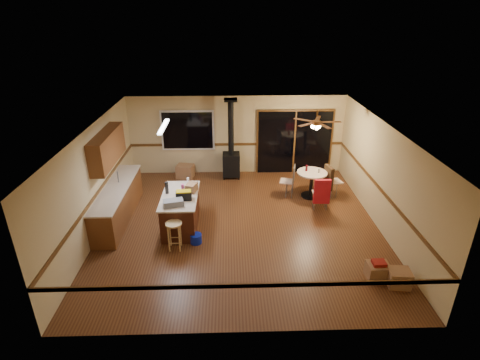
{
  "coord_description": "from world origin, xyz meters",
  "views": [
    {
      "loc": [
        -0.27,
        -8.27,
        5.07
      ],
      "look_at": [
        0.0,
        0.3,
        1.15
      ],
      "focal_mm": 28.0,
      "sensor_mm": 36.0,
      "label": 1
    }
  ],
  "objects_px": {
    "wood_stove": "(231,157)",
    "toolbox_grey": "(173,203)",
    "chair_near": "(322,191)",
    "kitchen_island": "(181,211)",
    "toolbox_black": "(184,196)",
    "chair_right": "(329,177)",
    "bar_stool": "(175,236)",
    "box_corner_b": "(399,278)",
    "dining_table": "(311,180)",
    "box_under_window": "(185,171)",
    "chair_left": "(291,177)",
    "box_corner_a": "(378,271)",
    "blue_bucket": "(196,239)"
  },
  "relations": [
    {
      "from": "blue_bucket",
      "to": "chair_right",
      "type": "xyz_separation_m",
      "value": [
        3.73,
        2.36,
        0.48
      ]
    },
    {
      "from": "dining_table",
      "to": "chair_left",
      "type": "height_order",
      "value": "chair_left"
    },
    {
      "from": "chair_left",
      "to": "box_under_window",
      "type": "bearing_deg",
      "value": 156.25
    },
    {
      "from": "box_corner_a",
      "to": "box_corner_b",
      "type": "relative_size",
      "value": 1.02
    },
    {
      "from": "bar_stool",
      "to": "box_corner_b",
      "type": "bearing_deg",
      "value": -16.93
    },
    {
      "from": "kitchen_island",
      "to": "dining_table",
      "type": "distance_m",
      "value": 3.97
    },
    {
      "from": "dining_table",
      "to": "chair_left",
      "type": "relative_size",
      "value": 1.7
    },
    {
      "from": "kitchen_island",
      "to": "chair_left",
      "type": "bearing_deg",
      "value": 28.8
    },
    {
      "from": "chair_left",
      "to": "box_corner_a",
      "type": "height_order",
      "value": "chair_left"
    },
    {
      "from": "chair_near",
      "to": "toolbox_grey",
      "type": "bearing_deg",
      "value": -161.85
    },
    {
      "from": "chair_left",
      "to": "dining_table",
      "type": "bearing_deg",
      "value": -7.05
    },
    {
      "from": "toolbox_black",
      "to": "box_under_window",
      "type": "relative_size",
      "value": 0.7
    },
    {
      "from": "dining_table",
      "to": "box_under_window",
      "type": "distance_m",
      "value": 4.15
    },
    {
      "from": "toolbox_black",
      "to": "box_corner_a",
      "type": "xyz_separation_m",
      "value": [
        4.12,
        -1.91,
        -0.83
      ]
    },
    {
      "from": "chair_right",
      "to": "box_corner_a",
      "type": "relative_size",
      "value": 1.58
    },
    {
      "from": "dining_table",
      "to": "wood_stove",
      "type": "bearing_deg",
      "value": 148.02
    },
    {
      "from": "dining_table",
      "to": "chair_left",
      "type": "bearing_deg",
      "value": 172.95
    },
    {
      "from": "wood_stove",
      "to": "box_corner_a",
      "type": "xyz_separation_m",
      "value": [
        2.96,
        -5.2,
        -0.56
      ]
    },
    {
      "from": "blue_bucket",
      "to": "dining_table",
      "type": "distance_m",
      "value": 4.0
    },
    {
      "from": "toolbox_black",
      "to": "chair_right",
      "type": "distance_m",
      "value": 4.44
    },
    {
      "from": "wood_stove",
      "to": "blue_bucket",
      "type": "bearing_deg",
      "value": -103.01
    },
    {
      "from": "toolbox_grey",
      "to": "box_under_window",
      "type": "xyz_separation_m",
      "value": [
        -0.14,
        3.64,
        -0.76
      ]
    },
    {
      "from": "wood_stove",
      "to": "kitchen_island",
      "type": "bearing_deg",
      "value": -113.09
    },
    {
      "from": "bar_stool",
      "to": "box_corner_b",
      "type": "xyz_separation_m",
      "value": [
        4.64,
        -1.41,
        -0.17
      ]
    },
    {
      "from": "kitchen_island",
      "to": "wood_stove",
      "type": "distance_m",
      "value": 3.33
    },
    {
      "from": "blue_bucket",
      "to": "dining_table",
      "type": "relative_size",
      "value": 0.32
    },
    {
      "from": "bar_stool",
      "to": "box_under_window",
      "type": "xyz_separation_m",
      "value": [
        -0.18,
        4.07,
        -0.13
      ]
    },
    {
      "from": "blue_bucket",
      "to": "chair_near",
      "type": "bearing_deg",
      "value": 23.88
    },
    {
      "from": "wood_stove",
      "to": "chair_right",
      "type": "distance_m",
      "value": 3.2
    },
    {
      "from": "kitchen_island",
      "to": "box_corner_a",
      "type": "distance_m",
      "value": 4.78
    },
    {
      "from": "dining_table",
      "to": "bar_stool",
      "type": "bearing_deg",
      "value": -145.08
    },
    {
      "from": "kitchen_island",
      "to": "toolbox_grey",
      "type": "xyz_separation_m",
      "value": [
        -0.08,
        -0.54,
        0.52
      ]
    },
    {
      "from": "wood_stove",
      "to": "toolbox_grey",
      "type": "relative_size",
      "value": 5.5
    },
    {
      "from": "toolbox_grey",
      "to": "chair_right",
      "type": "relative_size",
      "value": 0.65
    },
    {
      "from": "toolbox_black",
      "to": "box_corner_b",
      "type": "relative_size",
      "value": 0.86
    },
    {
      "from": "kitchen_island",
      "to": "dining_table",
      "type": "height_order",
      "value": "kitchen_island"
    },
    {
      "from": "kitchen_island",
      "to": "blue_bucket",
      "type": "distance_m",
      "value": 0.93
    },
    {
      "from": "dining_table",
      "to": "box_corner_b",
      "type": "distance_m",
      "value": 4.11
    },
    {
      "from": "blue_bucket",
      "to": "chair_right",
      "type": "bearing_deg",
      "value": 32.26
    },
    {
      "from": "box_corner_a",
      "to": "wood_stove",
      "type": "bearing_deg",
      "value": 119.62
    },
    {
      "from": "toolbox_grey",
      "to": "chair_left",
      "type": "xyz_separation_m",
      "value": [
        3.12,
        2.21,
        -0.38
      ]
    },
    {
      "from": "chair_near",
      "to": "kitchen_island",
      "type": "bearing_deg",
      "value": -169.19
    },
    {
      "from": "chair_right",
      "to": "box_corner_b",
      "type": "xyz_separation_m",
      "value": [
        0.45,
        -3.99,
        -0.42
      ]
    },
    {
      "from": "chair_near",
      "to": "box_corner_b",
      "type": "bearing_deg",
      "value": -74.23
    },
    {
      "from": "blue_bucket",
      "to": "chair_right",
      "type": "relative_size",
      "value": 0.4
    },
    {
      "from": "box_under_window",
      "to": "box_corner_b",
      "type": "height_order",
      "value": "box_under_window"
    },
    {
      "from": "chair_left",
      "to": "box_corner_b",
      "type": "bearing_deg",
      "value": -68.87
    },
    {
      "from": "toolbox_black",
      "to": "bar_stool",
      "type": "xyz_separation_m",
      "value": [
        -0.17,
        -0.73,
        -0.66
      ]
    },
    {
      "from": "box_corner_b",
      "to": "chair_near",
      "type": "bearing_deg",
      "value": 105.77
    },
    {
      "from": "toolbox_grey",
      "to": "box_under_window",
      "type": "relative_size",
      "value": 0.86
    }
  ]
}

